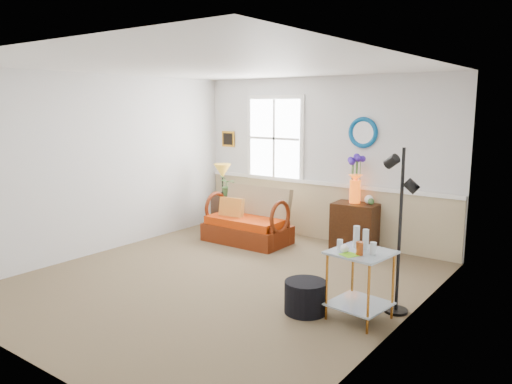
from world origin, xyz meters
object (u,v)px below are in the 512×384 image
Objects in this scene: ottoman at (305,297)px; floor_lamp at (400,232)px; side_table at (360,286)px; lamp_stand at (224,212)px; cabinet at (355,226)px; loveseat at (247,215)px.

floor_lamp is at bearing 37.18° from ottoman.
side_table reaches higher than ottoman.
floor_lamp is (3.76, -1.66, 0.56)m from lamp_stand.
lamp_stand is 2.39m from cabinet.
loveseat reaches higher than side_table.
floor_lamp is (1.38, -1.89, 0.52)m from cabinet.
lamp_stand is at bearing -177.99° from cabinet.
loveseat is at bearing 139.97° from ottoman.
cabinet is 2.55m from ottoman.
lamp_stand is at bearing 173.51° from floor_lamp.
lamp_stand is 0.88× the size of cabinet.
floor_lamp is at bearing 58.98° from side_table.
ottoman is at bearing -160.84° from side_table.
floor_lamp reaches higher than loveseat.
ottoman is (-0.76, -0.58, -0.70)m from floor_lamp.
loveseat is 2.84m from ottoman.
ottoman is (2.16, -1.82, -0.26)m from loveseat.
loveseat is at bearing -160.71° from cabinet.
cabinet is 2.40m from floor_lamp.
floor_lamp reaches higher than lamp_stand.
floor_lamp is at bearing -23.77° from lamp_stand.
ottoman is at bearing -79.65° from cabinet.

